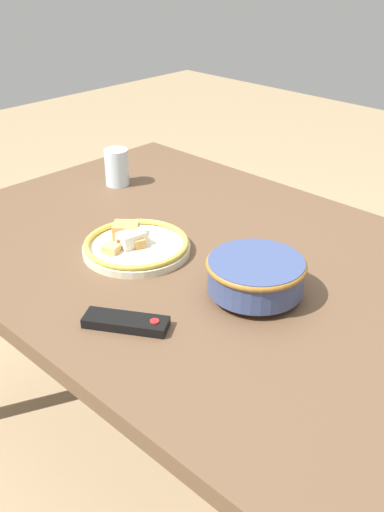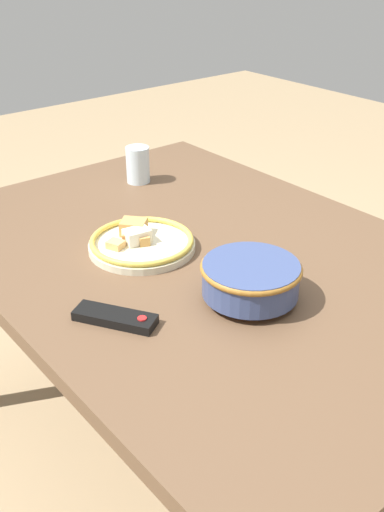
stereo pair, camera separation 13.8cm
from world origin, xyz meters
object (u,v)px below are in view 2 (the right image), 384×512
Objects in this scene: noodle_bowl at (251,279)px; tv_remote at (115,317)px; food_plate at (141,242)px; drinking_glass at (138,165)px.

tv_remote is at bearing 67.63° from noodle_bowl.
tv_remote is at bearing 135.59° from food_plate.
noodle_bowl is at bearing -171.68° from food_plate.
food_plate is at bearing -166.19° from tv_remote.
food_plate is (0.34, 0.05, -0.03)m from noodle_bowl.
drinking_glass is at bearing -33.98° from food_plate.
noodle_bowl is 0.30m from tv_remote.
food_plate is 2.36× the size of drinking_glass.
drinking_glass is (0.38, -0.25, 0.04)m from food_plate.
noodle_bowl is 0.82× the size of food_plate.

